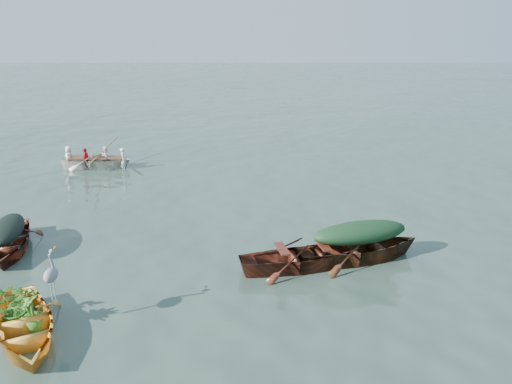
# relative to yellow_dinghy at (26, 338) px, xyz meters

# --- Properties ---
(ground) EXTENTS (140.00, 140.00, 0.00)m
(ground) POSITION_rel_yellow_dinghy_xyz_m (3.10, 2.93, 0.00)
(ground) COLOR #354A3F
(ground) RESTS_ON ground
(yellow_dinghy) EXTENTS (2.84, 3.59, 0.90)m
(yellow_dinghy) POSITION_rel_yellow_dinghy_xyz_m (0.00, 0.00, 0.00)
(yellow_dinghy) COLOR gold
(yellow_dinghy) RESTS_ON ground
(dark_covered_boat) EXTENTS (2.18, 3.70, 0.86)m
(dark_covered_boat) POSITION_rel_yellow_dinghy_xyz_m (-1.91, 3.60, 0.00)
(dark_covered_boat) COLOR #572214
(dark_covered_boat) RESTS_ON ground
(green_tarp_boat) EXTENTS (4.39, 2.44, 0.97)m
(green_tarp_boat) POSITION_rel_yellow_dinghy_xyz_m (6.46, 3.03, 0.00)
(green_tarp_boat) COLOR #4D2C12
(green_tarp_boat) RESTS_ON ground
(open_wooden_boat) EXTENTS (4.12, 2.05, 0.89)m
(open_wooden_boat) POSITION_rel_yellow_dinghy_xyz_m (5.10, 2.63, 0.00)
(open_wooden_boat) COLOR #5C2317
(open_wooden_boat) RESTS_ON ground
(rowed_boat) EXTENTS (3.73, 1.15, 0.85)m
(rowed_boat) POSITION_rel_yellow_dinghy_xyz_m (-2.07, 11.17, 0.00)
(rowed_boat) COLOR white
(rowed_boat) RESTS_ON ground
(dark_tarp_cover) EXTENTS (1.20, 2.04, 0.40)m
(dark_tarp_cover) POSITION_rel_yellow_dinghy_xyz_m (-1.91, 3.60, 0.63)
(dark_tarp_cover) COLOR black
(dark_tarp_cover) RESTS_ON dark_covered_boat
(green_tarp_cover) EXTENTS (2.42, 1.34, 0.52)m
(green_tarp_cover) POSITION_rel_yellow_dinghy_xyz_m (6.46, 3.03, 0.74)
(green_tarp_cover) COLOR black
(green_tarp_cover) RESTS_ON green_tarp_boat
(thwart_benches) EXTENTS (2.08, 1.15, 0.04)m
(thwart_benches) POSITION_rel_yellow_dinghy_xyz_m (5.10, 2.63, 0.47)
(thwart_benches) COLOR #441910
(thwart_benches) RESTS_ON open_wooden_boat
(heron) EXTENTS (0.44, 0.49, 0.92)m
(heron) POSITION_rel_yellow_dinghy_xyz_m (0.46, 0.31, 0.91)
(heron) COLOR gray
(heron) RESTS_ON yellow_dinghy
(dinghy_weeds) EXTENTS (1.04, 1.12, 0.60)m
(dinghy_weeds) POSITION_rel_yellow_dinghy_xyz_m (-0.24, 0.50, 0.75)
(dinghy_weeds) COLOR #326B1C
(dinghy_weeds) RESTS_ON yellow_dinghy
(rowers) EXTENTS (2.61, 1.03, 0.76)m
(rowers) POSITION_rel_yellow_dinghy_xyz_m (-2.07, 11.17, 0.81)
(rowers) COLOR silver
(rowers) RESTS_ON rowed_boat
(oars) EXTENTS (0.62, 2.61, 0.06)m
(oars) POSITION_rel_yellow_dinghy_xyz_m (-2.07, 11.17, 0.46)
(oars) COLOR olive
(oars) RESTS_ON rowed_boat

